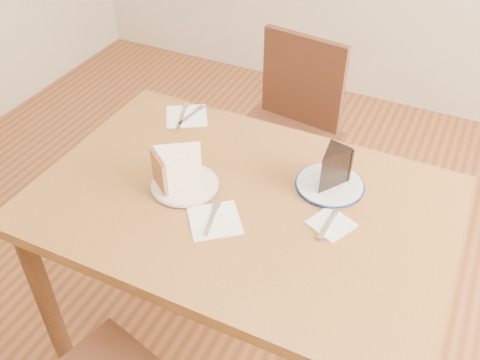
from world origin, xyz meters
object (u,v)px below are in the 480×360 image
plate_cream (185,185)px  plate_navy (330,185)px  chocolate_cake (330,170)px  carrot_cake (181,166)px  chair_far (284,134)px  table (241,223)px

plate_cream → plate_navy: bearing=25.7°
plate_cream → chocolate_cake: (0.38, 0.18, 0.06)m
plate_cream → carrot_cake: 0.06m
chair_far → plate_cream: size_ratio=4.55×
plate_cream → chocolate_cake: bearing=24.7°
plate_cream → carrot_cake: (-0.01, 0.01, 0.06)m
chair_far → carrot_cake: bearing=94.2°
chocolate_cake → plate_navy: bearing=-96.1°
plate_cream → carrot_cake: bearing=142.6°
carrot_cake → plate_navy: bearing=59.9°
table → chair_far: chair_far is taller
table → plate_cream: (-0.18, -0.02, 0.10)m
plate_cream → chair_far: bearing=87.3°
chair_far → chocolate_cake: chair_far is taller
chocolate_cake → plate_cream: bearing=38.7°
chair_far → carrot_cake: chair_far is taller
plate_cream → plate_navy: 0.43m
carrot_cake → chocolate_cake: 0.43m
table → plate_navy: 0.29m
chair_far → chocolate_cake: size_ratio=8.03×
plate_cream → chocolate_cake: size_ratio=1.76×
table → chair_far: (-0.14, 0.71, -0.16)m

